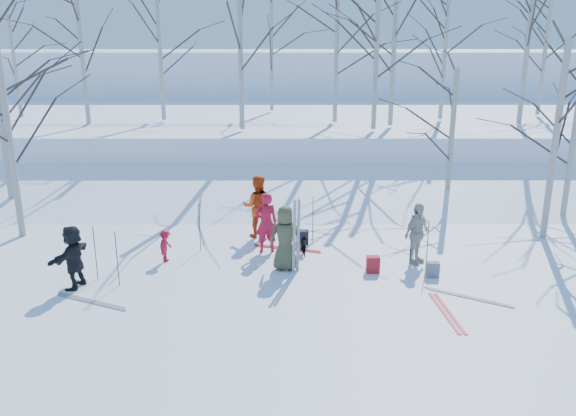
{
  "coord_description": "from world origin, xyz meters",
  "views": [
    {
      "loc": [
        -0.04,
        -12.72,
        5.44
      ],
      "look_at": [
        0.0,
        1.5,
        1.3
      ],
      "focal_mm": 35.0,
      "sensor_mm": 36.0,
      "label": 1
    }
  ],
  "objects_px": {
    "skier_red_north": "(266,223)",
    "skier_red_seated": "(166,246)",
    "backpack_red": "(373,264)",
    "backpack_dark": "(302,237)",
    "skier_redor_behind": "(257,206)",
    "skier_grey_west": "(73,257)",
    "backpack_grey": "(433,269)",
    "skier_olive_center": "(285,238)",
    "skier_cream_east": "(417,233)",
    "dog": "(304,247)"
  },
  "relations": [
    {
      "from": "skier_grey_west",
      "to": "dog",
      "type": "relative_size",
      "value": 2.85
    },
    {
      "from": "skier_cream_east",
      "to": "dog",
      "type": "relative_size",
      "value": 3.03
    },
    {
      "from": "skier_red_north",
      "to": "backpack_grey",
      "type": "bearing_deg",
      "value": 144.82
    },
    {
      "from": "skier_grey_west",
      "to": "dog",
      "type": "bearing_deg",
      "value": 124.58
    },
    {
      "from": "skier_grey_west",
      "to": "backpack_grey",
      "type": "bearing_deg",
      "value": 107.09
    },
    {
      "from": "skier_redor_behind",
      "to": "backpack_dark",
      "type": "relative_size",
      "value": 4.57
    },
    {
      "from": "skier_red_north",
      "to": "skier_red_seated",
      "type": "relative_size",
      "value": 1.93
    },
    {
      "from": "backpack_red",
      "to": "backpack_grey",
      "type": "relative_size",
      "value": 1.11
    },
    {
      "from": "backpack_red",
      "to": "backpack_dark",
      "type": "distance_m",
      "value": 2.69
    },
    {
      "from": "skier_red_north",
      "to": "dog",
      "type": "bearing_deg",
      "value": 155.98
    },
    {
      "from": "backpack_grey",
      "to": "backpack_dark",
      "type": "xyz_separation_m",
      "value": [
        -3.11,
        2.37,
        0.01
      ]
    },
    {
      "from": "skier_red_north",
      "to": "skier_red_seated",
      "type": "xyz_separation_m",
      "value": [
        -2.59,
        -0.72,
        -0.4
      ]
    },
    {
      "from": "backpack_red",
      "to": "backpack_grey",
      "type": "height_order",
      "value": "backpack_red"
    },
    {
      "from": "skier_olive_center",
      "to": "skier_cream_east",
      "type": "xyz_separation_m",
      "value": [
        3.36,
        0.42,
        -0.02
      ]
    },
    {
      "from": "skier_red_seated",
      "to": "backpack_dark",
      "type": "bearing_deg",
      "value": -57.3
    },
    {
      "from": "backpack_red",
      "to": "skier_olive_center",
      "type": "bearing_deg",
      "value": 174.09
    },
    {
      "from": "skier_grey_west",
      "to": "skier_redor_behind",
      "type": "bearing_deg",
      "value": 144.96
    },
    {
      "from": "skier_red_north",
      "to": "skier_cream_east",
      "type": "height_order",
      "value": "skier_red_north"
    },
    {
      "from": "skier_cream_east",
      "to": "skier_grey_west",
      "type": "distance_m",
      "value": 8.38
    },
    {
      "from": "skier_cream_east",
      "to": "skier_olive_center",
      "type": "bearing_deg",
      "value": 143.89
    },
    {
      "from": "skier_cream_east",
      "to": "skier_red_seated",
      "type": "bearing_deg",
      "value": 135.88
    },
    {
      "from": "skier_red_north",
      "to": "dog",
      "type": "distance_m",
      "value": 1.22
    },
    {
      "from": "skier_olive_center",
      "to": "skier_red_seated",
      "type": "xyz_separation_m",
      "value": [
        -3.11,
        0.52,
        -0.4
      ]
    },
    {
      "from": "skier_cream_east",
      "to": "backpack_grey",
      "type": "xyz_separation_m",
      "value": [
        0.22,
        -0.92,
        -0.61
      ]
    },
    {
      "from": "skier_grey_west",
      "to": "backpack_red",
      "type": "relative_size",
      "value": 3.58
    },
    {
      "from": "skier_grey_west",
      "to": "backpack_grey",
      "type": "height_order",
      "value": "skier_grey_west"
    },
    {
      "from": "skier_redor_behind",
      "to": "skier_cream_east",
      "type": "relative_size",
      "value": 1.14
    },
    {
      "from": "skier_red_north",
      "to": "skier_red_seated",
      "type": "distance_m",
      "value": 2.72
    },
    {
      "from": "skier_redor_behind",
      "to": "skier_red_seated",
      "type": "xyz_separation_m",
      "value": [
        -2.29,
        -2.02,
        -0.48
      ]
    },
    {
      "from": "dog",
      "to": "backpack_dark",
      "type": "height_order",
      "value": "dog"
    },
    {
      "from": "backpack_dark",
      "to": "skier_red_north",
      "type": "bearing_deg",
      "value": -148.48
    },
    {
      "from": "skier_cream_east",
      "to": "backpack_dark",
      "type": "relative_size",
      "value": 4.0
    },
    {
      "from": "skier_grey_west",
      "to": "backpack_dark",
      "type": "height_order",
      "value": "skier_grey_west"
    },
    {
      "from": "skier_grey_west",
      "to": "backpack_red",
      "type": "height_order",
      "value": "skier_grey_west"
    },
    {
      "from": "skier_red_north",
      "to": "skier_grey_west",
      "type": "height_order",
      "value": "skier_red_north"
    },
    {
      "from": "skier_red_seated",
      "to": "backpack_dark",
      "type": "distance_m",
      "value": 3.84
    },
    {
      "from": "backpack_red",
      "to": "backpack_dark",
      "type": "relative_size",
      "value": 1.05
    },
    {
      "from": "skier_red_seated",
      "to": "skier_grey_west",
      "type": "xyz_separation_m",
      "value": [
        -1.77,
        -1.61,
        0.32
      ]
    },
    {
      "from": "skier_cream_east",
      "to": "dog",
      "type": "xyz_separation_m",
      "value": [
        -2.85,
        0.61,
        -0.58
      ]
    },
    {
      "from": "dog",
      "to": "skier_red_seated",
      "type": "bearing_deg",
      "value": -2.74
    },
    {
      "from": "skier_red_seated",
      "to": "dog",
      "type": "relative_size",
      "value": 1.63
    },
    {
      "from": "skier_redor_behind",
      "to": "skier_grey_west",
      "type": "xyz_separation_m",
      "value": [
        -4.07,
        -3.63,
        -0.16
      ]
    },
    {
      "from": "skier_red_north",
      "to": "skier_redor_behind",
      "type": "xyz_separation_m",
      "value": [
        -0.3,
        1.3,
        0.08
      ]
    },
    {
      "from": "dog",
      "to": "backpack_grey",
      "type": "xyz_separation_m",
      "value": [
        3.07,
        -1.54,
        -0.03
      ]
    },
    {
      "from": "skier_red_north",
      "to": "backpack_grey",
      "type": "distance_m",
      "value": 4.51
    },
    {
      "from": "skier_olive_center",
      "to": "backpack_red",
      "type": "height_order",
      "value": "skier_olive_center"
    },
    {
      "from": "skier_red_north",
      "to": "skier_cream_east",
      "type": "distance_m",
      "value": 3.97
    },
    {
      "from": "dog",
      "to": "backpack_grey",
      "type": "relative_size",
      "value": 1.39
    },
    {
      "from": "skier_red_north",
      "to": "backpack_red",
      "type": "relative_size",
      "value": 3.96
    },
    {
      "from": "skier_olive_center",
      "to": "skier_redor_behind",
      "type": "xyz_separation_m",
      "value": [
        -0.82,
        2.55,
        0.09
      ]
    }
  ]
}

